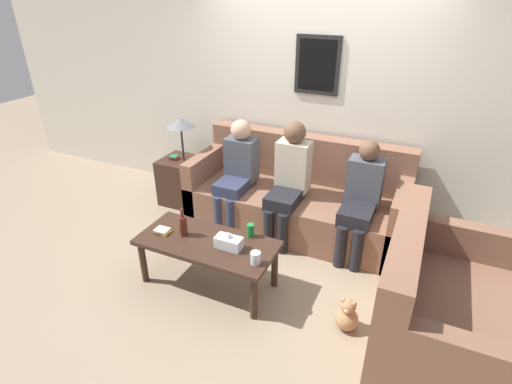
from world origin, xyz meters
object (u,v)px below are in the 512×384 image
object	(u,v)px
couch_main	(297,199)
person_right	(361,196)
drinking_glass	(256,258)
couch_side	(439,312)
person_middle	(289,178)
wine_bottle	(183,225)
teddy_bear	(347,316)
person_left	(237,170)
coffee_table	(207,247)

from	to	relation	value
couch_main	person_right	world-z (taller)	person_right
couch_main	drinking_glass	distance (m)	1.42
couch_side	person_middle	size ratio (longest dim) A/B	1.15
couch_main	drinking_glass	world-z (taller)	couch_main
person_middle	drinking_glass	bearing A→B (deg)	-82.15
wine_bottle	person_middle	world-z (taller)	person_middle
drinking_glass	teddy_bear	xyz separation A→B (m)	(0.75, 0.09, -0.39)
person_left	teddy_bear	size ratio (longest dim) A/B	4.07
coffee_table	person_left	size ratio (longest dim) A/B	1.04
couch_main	couch_side	size ratio (longest dim) A/B	1.62
coffee_table	drinking_glass	bearing A→B (deg)	-11.49
couch_side	wine_bottle	size ratio (longest dim) A/B	5.49
person_middle	teddy_bear	bearing A→B (deg)	-50.00
couch_side	person_left	size ratio (longest dim) A/B	1.21
wine_bottle	person_middle	size ratio (longest dim) A/B	0.21
couch_side	teddy_bear	bearing A→B (deg)	99.94
person_left	teddy_bear	bearing A→B (deg)	-35.87
couch_main	wine_bottle	size ratio (longest dim) A/B	8.92
coffee_table	person_right	distance (m)	1.56
couch_side	person_right	world-z (taller)	person_right
couch_side	person_left	xyz separation A→B (m)	(-2.16, 0.99, 0.32)
wine_bottle	person_middle	xyz separation A→B (m)	(0.59, 1.07, 0.12)
coffee_table	wine_bottle	size ratio (longest dim) A/B	4.71
drinking_glass	person_left	size ratio (longest dim) A/B	0.09
couch_main	wine_bottle	world-z (taller)	couch_main
wine_bottle	person_left	world-z (taller)	person_left
wine_bottle	drinking_glass	world-z (taller)	wine_bottle
couch_main	person_middle	distance (m)	0.42
drinking_glass	person_right	bearing A→B (deg)	64.23
drinking_glass	teddy_bear	world-z (taller)	drinking_glass
drinking_glass	couch_main	bearing A→B (deg)	95.64
couch_side	person_right	bearing A→B (deg)	38.93
couch_side	person_left	bearing A→B (deg)	65.27
teddy_bear	person_middle	bearing A→B (deg)	130.00
couch_main	person_middle	size ratio (longest dim) A/B	1.87
couch_main	person_right	bearing A→B (deg)	-15.61
person_left	coffee_table	bearing A→B (deg)	-76.72
teddy_bear	wine_bottle	bearing A→B (deg)	179.31
person_left	person_middle	size ratio (longest dim) A/B	0.95
person_middle	person_right	size ratio (longest dim) A/B	1.09
wine_bottle	teddy_bear	world-z (taller)	wine_bottle
person_left	person_middle	world-z (taller)	person_middle
couch_side	coffee_table	xyz separation A→B (m)	(-1.90, -0.09, 0.07)
couch_main	couch_side	bearing A→B (deg)	-38.22
person_right	couch_main	bearing A→B (deg)	164.39
couch_side	drinking_glass	xyz separation A→B (m)	(-1.38, -0.20, 0.18)
wine_bottle	teddy_bear	xyz separation A→B (m)	(1.51, -0.02, -0.44)
coffee_table	person_middle	distance (m)	1.17
person_middle	person_right	distance (m)	0.74
couch_side	coffee_table	world-z (taller)	couch_side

